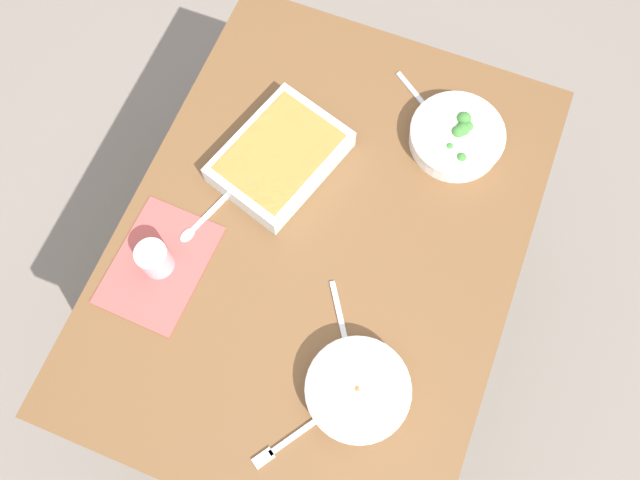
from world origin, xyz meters
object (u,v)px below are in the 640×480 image
stew_bowl (358,390)px  spoon_spare (200,222)px  broccoli_bowl (457,136)px  spoon_by_stew (343,330)px  spoon_by_broccoli (425,105)px  drink_cup (155,260)px  baking_dish (280,156)px  fork_on_table (285,443)px

stew_bowl → spoon_spare: size_ratio=1.29×
broccoli_bowl → spoon_by_stew: size_ratio=1.46×
stew_bowl → spoon_by_broccoli: stew_bowl is taller
stew_bowl → spoon_spare: bearing=-115.6°
stew_bowl → spoon_spare: 0.52m
broccoli_bowl → drink_cup: (0.55, -0.53, 0.01)m
broccoli_bowl → baking_dish: (0.21, -0.37, 0.00)m
stew_bowl → spoon_by_stew: bearing=-146.6°
spoon_by_broccoli → fork_on_table: (0.87, -0.02, -0.00)m
fork_on_table → spoon_by_stew: bearing=173.8°
drink_cup → spoon_by_stew: bearing=91.5°
drink_cup → spoon_by_broccoli: drink_cup is taller
broccoli_bowl → baking_dish: size_ratio=0.65×
spoon_by_stew → fork_on_table: size_ratio=1.00×
baking_dish → spoon_by_broccoli: baking_dish is taller
drink_cup → spoon_by_broccoli: size_ratio=0.55×
spoon_spare → fork_on_table: 0.53m
stew_bowl → spoon_spare: stew_bowl is taller
spoon_by_broccoli → fork_on_table: bearing=-1.1°
spoon_spare → drink_cup: bearing=-19.1°
spoon_by_stew → fork_on_table: bearing=-6.2°
baking_dish → spoon_by_broccoli: bearing=135.4°
baking_dish → spoon_spare: bearing=-28.2°
spoon_spare → fork_on_table: bearing=44.4°
drink_cup → stew_bowl: bearing=79.0°
spoon_by_stew → spoon_by_broccoli: bearing=-178.9°
baking_dish → spoon_by_stew: baking_dish is taller
stew_bowl → spoon_by_stew: size_ratio=1.41×
drink_cup → spoon_by_stew: size_ratio=0.54×
drink_cup → spoon_spare: bearing=160.9°
baking_dish → fork_on_table: bearing=23.4°
baking_dish → fork_on_table: 0.64m
baking_dish → spoon_spare: baking_dish is taller
stew_bowl → broccoli_bowl: bearing=178.8°
spoon_by_stew → stew_bowl: bearing=33.4°
drink_cup → spoon_by_broccoli: 0.75m
drink_cup → fork_on_table: bearing=58.6°
stew_bowl → drink_cup: size_ratio=2.60×
spoon_spare → stew_bowl: bearing=64.4°
drink_cup → fork_on_table: drink_cup is taller
spoon_by_broccoli → spoon_spare: bearing=-38.3°
baking_dish → drink_cup: 0.37m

